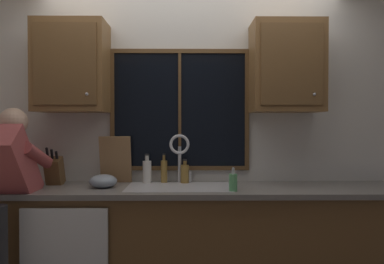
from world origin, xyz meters
TOP-DOWN VIEW (x-y plane):
  - back_wall at (0.00, 0.06)m, footprint 5.77×0.12m
  - window_glass at (-0.10, -0.01)m, footprint 1.10×0.02m
  - window_frame_top at (-0.10, -0.02)m, footprint 1.17×0.02m
  - window_frame_bottom at (-0.10, -0.02)m, footprint 1.17×0.02m
  - window_frame_left at (-0.67, -0.02)m, footprint 0.03×0.02m
  - window_frame_right at (0.47, -0.02)m, footprint 0.04×0.02m
  - window_mullion_center at (-0.10, -0.02)m, footprint 0.02×0.02m
  - lower_cabinet_run at (0.00, -0.29)m, footprint 3.37×0.58m
  - countertop at (0.00, -0.31)m, footprint 3.43×0.62m
  - dishwasher_front at (-0.88, -0.61)m, footprint 0.60×0.02m
  - upper_cabinet_left at (-0.96, -0.17)m, footprint 0.56×0.36m
  - upper_cabinet_right at (0.76, -0.17)m, footprint 0.56×0.36m
  - sink at (-0.10, -0.30)m, footprint 0.80×0.46m
  - faucet at (-0.09, -0.12)m, footprint 0.18×0.09m
  - knife_block at (-1.09, -0.19)m, footprint 0.12×0.18m
  - cutting_board at (-0.63, -0.09)m, footprint 0.26×0.10m
  - mixing_bowl at (-0.68, -0.31)m, footprint 0.21×0.21m
  - soap_dispenser at (0.30, -0.48)m, footprint 0.06×0.07m
  - bottle_green_glass at (-0.06, -0.11)m, footprint 0.07×0.07m
  - bottle_tall_clear at (-0.36, -0.11)m, footprint 0.07×0.07m
  - bottle_amber_small at (-0.23, -0.08)m, footprint 0.05×0.05m

SIDE VIEW (x-z plane):
  - lower_cabinet_run at x=0.00m, z-range 0.00..0.88m
  - dishwasher_front at x=-0.88m, z-range 0.09..0.83m
  - sink at x=-0.10m, z-range 0.72..0.93m
  - countertop at x=0.00m, z-range 0.88..0.92m
  - mixing_bowl at x=-0.68m, z-range 0.91..1.02m
  - soap_dispenser at x=0.30m, z-range 0.90..1.07m
  - bottle_green_glass at x=-0.06m, z-range 0.90..1.10m
  - bottle_amber_small at x=-0.23m, z-range 0.90..1.14m
  - bottle_tall_clear at x=-0.36m, z-range 0.90..1.14m
  - knife_block at x=-1.09m, z-range 0.87..1.19m
  - window_frame_bottom at x=-0.10m, z-range 1.01..1.05m
  - cutting_board at x=-0.63m, z-range 0.92..1.30m
  - faucet at x=-0.09m, z-range 0.97..1.37m
  - back_wall at x=0.00m, z-range 0.00..2.55m
  - window_glass at x=-0.10m, z-range 1.05..2.00m
  - window_frame_left at x=-0.67m, z-range 1.05..2.00m
  - window_frame_right at x=0.47m, z-range 1.05..2.00m
  - window_mullion_center at x=-0.10m, z-range 1.05..2.00m
  - upper_cabinet_left at x=-0.96m, z-range 1.50..2.22m
  - upper_cabinet_right at x=0.76m, z-range 1.50..2.22m
  - window_frame_top at x=-0.10m, z-range 2.00..2.04m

